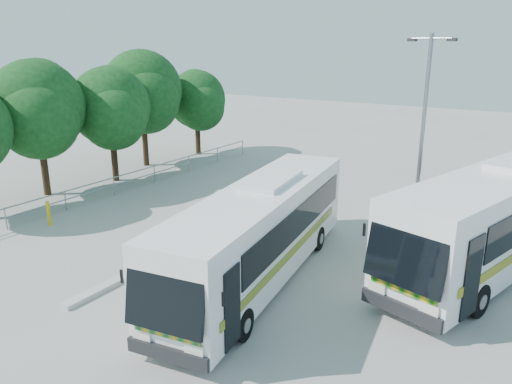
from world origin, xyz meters
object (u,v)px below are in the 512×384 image
Objects in this scene: tree_far_c at (111,107)px; coach_main at (260,231)px; tree_far_d at (143,90)px; tree_far_e at (197,99)px; coach_adjacent at (502,215)px; tree_far_b at (38,107)px; bollard at (49,214)px; lamppost at (423,128)px.

tree_far_c reaches higher than coach_main.
tree_far_c is 3.93m from tree_far_d.
tree_far_e reaches higher than coach_adjacent.
tree_far_c is at bearing -86.46° from tree_far_e.
tree_far_c is at bearing -166.40° from coach_adjacent.
tree_far_c reaches higher than tree_far_e.
tree_far_b reaches higher than coach_adjacent.
coach_adjacent reaches higher than bollard.
bollard is (-13.61, -7.80, -3.88)m from lamppost.
coach_adjacent is at bearing -13.43° from lamppost.
tree_far_e is at bearing 88.17° from tree_far_b.
coach_main is 10.49× the size of bollard.
coach_main is (14.85, -9.85, -3.10)m from tree_far_d.
tree_far_c reaches higher than bollard.
lamppost reaches higher than tree_far_d.
lamppost is (-3.41, 1.73, 2.52)m from coach_adjacent.
tree_far_e is 5.41× the size of bollard.
tree_far_b is 6.42m from bollard.
tree_far_d is 0.91× the size of lamppost.
coach_adjacent is 11.66× the size of bollard.
bollard is at bearing 174.99° from coach_main.
tree_far_b is 21.53m from coach_adjacent.
tree_far_d reaches higher than coach_main.
tree_far_d is at bearing 138.01° from coach_main.
tree_far_d reaches higher than bollard.
tree_far_e is (0.68, 4.50, -0.93)m from tree_far_d.
tree_far_c is at bearing 115.26° from bollard.
tree_far_c is at bearing -163.13° from lamppost.
tree_far_b is 0.55× the size of coach_adjacent.
tree_far_c is 8.22m from tree_far_e.
coach_adjacent is (21.12, 3.19, -2.66)m from tree_far_b.
bollard is at bearing -144.78° from coach_adjacent.
coach_adjacent is at bearing 31.25° from coach_main.
lamppost is at bearing -8.47° from tree_far_d.
tree_far_e is (-0.51, 8.20, -0.37)m from tree_far_c.
tree_far_d reaches higher than tree_far_b.
lamppost is 16.16m from bollard.
tree_far_d is at bearing -176.03° from coach_adjacent.
tree_far_e is 0.52× the size of coach_main.
coach_main is 8.29m from lamppost.
tree_far_e is (0.39, 12.10, -0.68)m from tree_far_b.
tree_far_c is at bearing 77.09° from tree_far_b.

